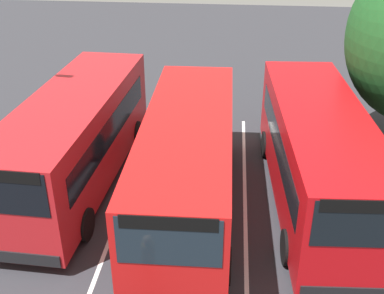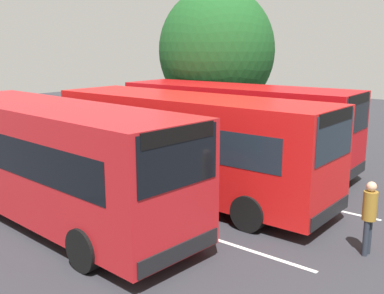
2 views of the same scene
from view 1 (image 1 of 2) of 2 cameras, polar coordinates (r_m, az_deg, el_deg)
ground_plane at (r=15.84m, az=-0.80°, el=-6.00°), size 63.66×63.66×0.00m
bus_far_left at (r=16.25m, az=-13.79°, el=1.26°), size 9.48×2.94×3.22m
bus_center_left at (r=14.21m, az=-0.50°, el=-1.93°), size 9.47×2.91×3.22m
bus_center_right at (r=15.23m, az=14.87°, el=-0.76°), size 9.54×3.15×3.22m
lane_stripe_outer_left at (r=16.16m, az=-7.80°, el=-5.52°), size 12.39×0.35×0.01m
lane_stripe_inner_left at (r=15.76m, az=6.39°, el=-6.38°), size 12.39×0.35×0.01m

